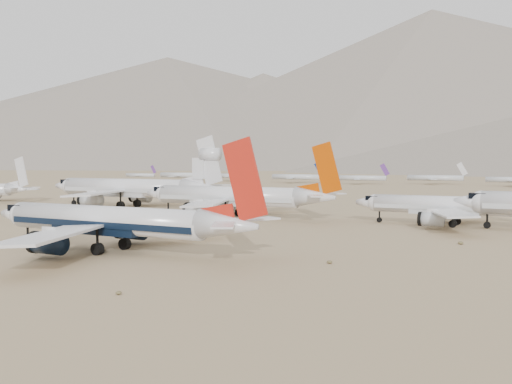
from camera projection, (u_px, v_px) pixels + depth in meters
ground at (185, 253)px, 92.66m from camera, size 7000.00×7000.00×0.00m
main_airliner at (115, 222)px, 92.42m from camera, size 51.89×50.69×18.31m
row2_gold_tail at (458, 206)px, 130.06m from camera, size 46.35×45.33×16.50m
row2_orange_tail at (235, 197)px, 150.15m from camera, size 55.23×54.03×19.70m
row2_white_trijet at (133, 188)px, 181.89m from camera, size 63.85×62.40×22.62m
distant_storage_row at (433, 178)px, 366.58m from camera, size 519.73×57.76×14.61m
desert_scrub at (54, 289)px, 64.56m from camera, size 275.81×121.67×0.63m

